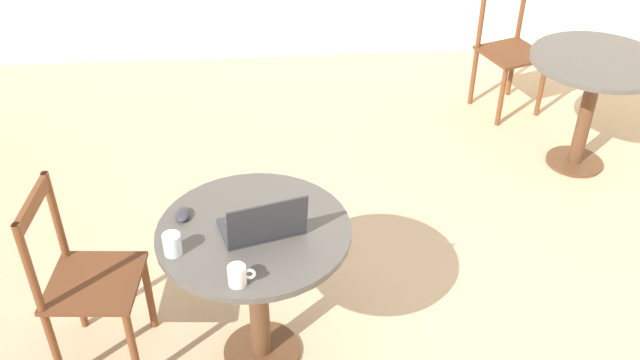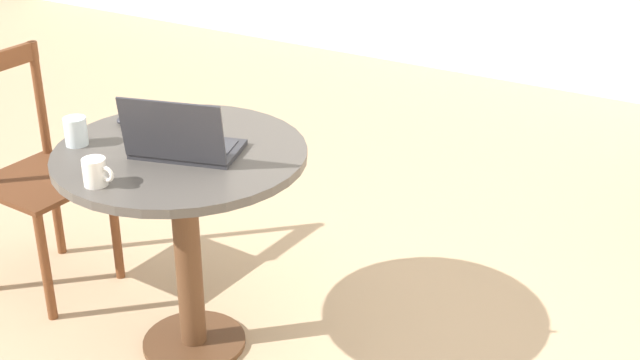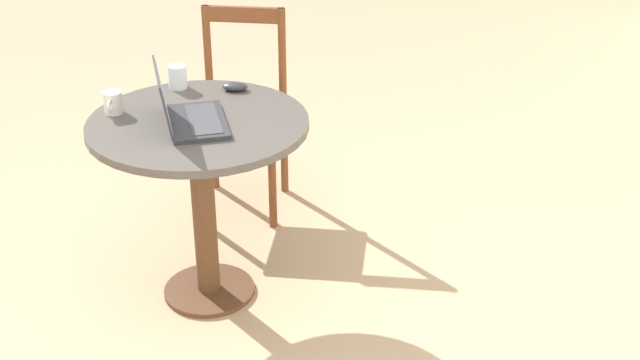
{
  "view_description": "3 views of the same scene",
  "coord_description": "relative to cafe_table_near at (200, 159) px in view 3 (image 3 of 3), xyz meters",
  "views": [
    {
      "loc": [
        -0.48,
        -2.33,
        2.63
      ],
      "look_at": [
        -0.28,
        0.42,
        0.68
      ],
      "focal_mm": 40.0,
      "sensor_mm": 36.0,
      "label": 1
    },
    {
      "loc": [
        1.09,
        -2.06,
        1.91
      ],
      "look_at": [
        -0.21,
        0.21,
        0.64
      ],
      "focal_mm": 50.0,
      "sensor_mm": 36.0,
      "label": 2
    },
    {
      "loc": [
        2.37,
        0.53,
        2.07
      ],
      "look_at": [
        -0.41,
        0.43,
        0.62
      ],
      "focal_mm": 50.0,
      "sensor_mm": 36.0,
      "label": 3
    }
  ],
  "objects": [
    {
      "name": "mug",
      "position": [
        -0.06,
        -0.32,
        0.2
      ],
      "size": [
        0.11,
        0.07,
        0.08
      ],
      "color": "silver",
      "rests_on": "cafe_table_near"
    },
    {
      "name": "laptop",
      "position": [
        0.04,
        -0.03,
        0.2
      ],
      "size": [
        0.38,
        0.32,
        0.22
      ],
      "color": "#2D2D33",
      "rests_on": "cafe_table_near"
    },
    {
      "name": "drinking_glass",
      "position": [
        -0.32,
        -0.13,
        0.2
      ],
      "size": [
        0.07,
        0.07,
        0.09
      ],
      "color": "silver",
      "rests_on": "cafe_table_near"
    },
    {
      "name": "cafe_table_near",
      "position": [
        0.0,
        0.0,
        0.0
      ],
      "size": [
        0.82,
        0.82,
        0.76
      ],
      "color": "#51331E",
      "rests_on": "ground_plane"
    },
    {
      "name": "mouse",
      "position": [
        -0.3,
        0.1,
        0.17
      ],
      "size": [
        0.06,
        0.1,
        0.03
      ],
      "color": "#2D2D33",
      "rests_on": "cafe_table_near"
    },
    {
      "name": "chair_near_left",
      "position": [
        -0.76,
        0.06,
        -0.14
      ],
      "size": [
        0.43,
        0.43,
        0.92
      ],
      "color": "brown",
      "rests_on": "ground_plane"
    }
  ]
}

